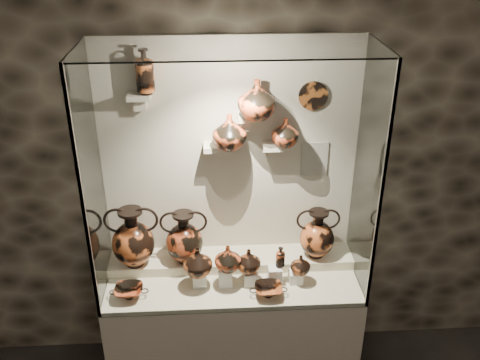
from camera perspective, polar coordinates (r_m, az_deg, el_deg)
The scene contains 36 objects.
wall_back at distance 3.55m, azimuth -1.11°, elevation 2.59°, with size 5.00×0.02×3.20m, color black.
plinth at distance 3.95m, azimuth -0.75°, elevation -15.45°, with size 1.70×0.60×0.80m, color beige.
front_tier at distance 3.68m, azimuth -0.79°, elevation -10.70°, with size 1.68×0.58×0.03m, color beige.
rear_tier at distance 3.80m, azimuth -0.92°, elevation -8.67°, with size 1.70×0.25×0.10m, color beige.
back_panel at distance 3.55m, azimuth -1.11°, elevation 2.55°, with size 1.70×0.03×1.60m, color beige.
glass_front at distance 3.00m, azimuth -0.62°, elevation -2.30°, with size 1.70×0.01×1.60m, color white.
glass_left at distance 3.34m, azimuth -15.54°, elevation -0.14°, with size 0.01×0.60×1.60m, color white.
glass_right at distance 3.40m, azimuth 13.51°, elevation 0.63°, with size 0.01×0.60×1.60m, color white.
glass_top at distance 2.99m, azimuth -0.99°, elevation 14.00°, with size 1.70×0.60×0.01m, color white.
frame_post_left at distance 3.09m, azimuth -16.40°, elevation -2.60°, with size 0.02×0.02×1.60m, color gray.
frame_post_right at distance 3.15m, azimuth 14.80°, elevation -1.73°, with size 0.02×0.02×1.60m, color gray.
pedestal_a at distance 3.60m, azimuth -4.32°, elevation -10.47°, with size 0.09×0.09×0.10m, color silver.
pedestal_b at distance 3.59m, azimuth -1.57°, elevation -10.21°, with size 0.09×0.09×0.13m, color silver.
pedestal_c at distance 3.61m, azimuth 1.17°, elevation -10.36°, with size 0.09×0.09×0.09m, color silver.
pedestal_d at distance 3.62m, azimuth 3.74°, elevation -10.06°, with size 0.09×0.09×0.12m, color silver.
pedestal_e at distance 3.65m, azimuth 5.95°, elevation -10.20°, with size 0.09×0.09×0.08m, color silver.
bracket_ul at distance 3.34m, azimuth -10.72°, elevation 8.78°, with size 0.14×0.12×0.04m, color beige.
bracket_ca at distance 3.43m, azimuth -2.74°, elevation 3.51°, with size 0.14×0.12×0.04m, color beige.
bracket_cb at distance 3.37m, azimuth 0.61°, elevation 6.71°, with size 0.10×0.12×0.04m, color beige.
bracket_cc at distance 3.46m, azimuth 3.58°, elevation 3.65°, with size 0.14×0.12×0.04m, color beige.
amphora_left at distance 3.65m, azimuth -11.37°, elevation -6.01°, with size 0.34×0.34×0.43m, color #B65123, non-canonical shape.
amphora_mid at distance 3.64m, azimuth -5.97°, elevation -6.08°, with size 0.30×0.30×0.38m, color #B2421F, non-canonical shape.
amphora_right at distance 3.72m, azimuth 8.24°, elevation -5.66°, with size 0.29×0.29×0.36m, color #B65123, non-canonical shape.
jug_a at distance 3.50m, azimuth -4.53°, elevation -8.67°, with size 0.19×0.19×0.20m, color #B65123.
jug_b at distance 3.49m, azimuth -1.31°, elevation -8.32°, with size 0.17×0.17×0.18m, color #B2421F.
jug_c at distance 3.55m, azimuth 0.92°, elevation -8.58°, with size 0.16×0.16×0.17m, color #B65123.
jug_e at distance 3.58m, azimuth 6.47°, elevation -8.94°, with size 0.13×0.13×0.14m, color #B65123.
lekythos_small at distance 3.55m, azimuth 4.33°, elevation -8.06°, with size 0.07×0.07×0.17m, color #B2421F, non-canonical shape.
kylix_left at distance 3.57m, azimuth -11.76°, elevation -11.54°, with size 0.24×0.20×0.09m, color #B2421F, non-canonical shape.
kylix_right at distance 3.52m, azimuth 3.05°, elevation -11.61°, with size 0.23×0.20×0.09m, color #B65123, non-canonical shape.
lekythos_tall at distance 3.27m, azimuth -10.14°, elevation 11.56°, with size 0.12×0.12×0.30m, color #B65123, non-canonical shape.
ovoid_vase_a at distance 3.33m, azimuth -1.13°, elevation 5.20°, with size 0.22×0.22×0.23m, color #B2421F.
ovoid_vase_b at distance 3.26m, azimuth 1.80°, elevation 8.62°, with size 0.23×0.23×0.24m, color #B2421F.
ovoid_vase_c at distance 3.39m, azimuth 4.85°, elevation 5.11°, with size 0.18×0.18×0.18m, color #B2421F.
wall_plate at distance 3.43m, azimuth 7.81°, elevation 8.90°, with size 0.19×0.19×0.02m, color brown.
info_placard at distance 3.60m, azimuth 7.94°, elevation 2.26°, with size 0.18×0.01×0.24m, color beige.
Camera 1 is at (-0.12, -0.73, 3.08)m, focal length 40.00 mm.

